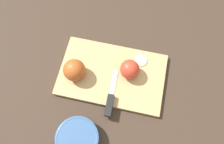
{
  "coord_description": "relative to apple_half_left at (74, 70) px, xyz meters",
  "views": [
    {
      "loc": [
        0.11,
        -0.28,
        0.81
      ],
      "look_at": [
        0.0,
        0.0,
        0.04
      ],
      "focal_mm": 35.0,
      "sensor_mm": 36.0,
      "label": 1
    }
  ],
  "objects": [
    {
      "name": "ground_plane",
      "position": [
        0.13,
        0.05,
        -0.06
      ],
      "size": [
        4.0,
        4.0,
        0.0
      ],
      "primitive_type": "plane",
      "color": "#38281E"
    },
    {
      "name": "cutting_board",
      "position": [
        0.13,
        0.05,
        -0.05
      ],
      "size": [
        0.44,
        0.31,
        0.02
      ],
      "color": "tan",
      "rests_on": "ground_plane"
    },
    {
      "name": "apple_half_left",
      "position": [
        0.0,
        0.0,
        0.0
      ],
      "size": [
        0.08,
        0.08,
        0.08
      ],
      "rotation": [
        0.0,
        0.0,
        5.5
      ],
      "color": "#AD4C1E",
      "rests_on": "cutting_board"
    },
    {
      "name": "apple_half_right",
      "position": [
        0.19,
        0.08,
        -0.0
      ],
      "size": [
        0.07,
        0.07,
        0.07
      ],
      "rotation": [
        0.0,
        0.0,
        1.79
      ],
      "color": "red",
      "rests_on": "cutting_board"
    },
    {
      "name": "knife",
      "position": [
        0.16,
        -0.06,
        -0.03
      ],
      "size": [
        0.05,
        0.18,
        0.02
      ],
      "rotation": [
        0.0,
        0.0,
        1.76
      ],
      "color": "silver",
      "rests_on": "cutting_board"
    },
    {
      "name": "apple_slice",
      "position": [
        0.21,
        0.14,
        -0.04
      ],
      "size": [
        0.05,
        0.05,
        0.0
      ],
      "color": "beige",
      "rests_on": "cutting_board"
    },
    {
      "name": "bowl",
      "position": [
        0.1,
        -0.22,
        -0.03
      ],
      "size": [
        0.15,
        0.15,
        0.05
      ],
      "color": "#33517F",
      "rests_on": "ground_plane"
    }
  ]
}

